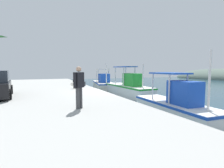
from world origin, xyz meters
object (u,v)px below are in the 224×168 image
Objects in this scene: fishing_boat_nearest at (103,84)px; mooring_bollard_nearest at (74,81)px; fishing_boat_third at (176,105)px; mooring_bollard_second at (84,84)px; pelican at (74,84)px; fishing_boat_second at (128,88)px; fisherman_standing at (79,85)px.

fishing_boat_nearest is 3.99m from mooring_bollard_nearest.
mooring_bollard_second is (-9.80, -2.48, 0.40)m from fishing_boat_third.
fishing_boat_third is at bearing 26.03° from pelican.
fishing_boat_third is at bearing 9.04° from mooring_bollard_nearest.
fishing_boat_nearest is 6.09m from fishing_boat_second.
fishing_boat_nearest is 7.21m from pelican.
pelican is 7.85m from mooring_bollard_nearest.
fisherman_standing is (6.93, -6.09, 1.07)m from fishing_boat_second.
fishing_boat_nearest is 14.29m from fisherman_standing.
fishing_boat_second reaches higher than mooring_bollard_nearest.
pelican is at bearing -153.97° from fishing_boat_third.
fishing_boat_nearest reaches higher than fisherman_standing.
fisherman_standing is 4.05× the size of mooring_bollard_second.
fishing_boat_third is (7.24, -1.10, -0.10)m from fishing_boat_second.
mooring_bollard_nearest is at bearing 170.14° from pelican.
fishing_boat_nearest reaches higher than pelican.
fishing_boat_second is 7.32m from fishing_boat_third.
fisherman_standing reaches higher than mooring_bollard_nearest.
pelican is (-0.58, -4.92, 0.49)m from fishing_boat_second.
mooring_bollard_nearest is 0.81× the size of mooring_bollard_second.
fishing_boat_nearest is 4.83m from mooring_bollard_second.
mooring_bollard_second is at bearing -125.56° from fishing_boat_second.
pelican reaches higher than mooring_bollard_nearest.
mooring_bollard_nearest is (-2.23, -3.29, 0.32)m from fishing_boat_nearest.
fishing_boat_second is 4.98m from pelican.
fishing_boat_nearest is 13.34m from fishing_boat_third.
fishing_boat_second is at bearing 138.67° from fisherman_standing.
fishing_boat_third is at bearing -3.50° from fishing_boat_nearest.
fishing_boat_third is 10.11m from mooring_bollard_second.
mooring_bollard_second reaches higher than mooring_bollard_nearest.
mooring_bollard_second is (-2.56, -3.58, 0.30)m from fishing_boat_second.
mooring_bollard_second is (3.52, -3.29, 0.36)m from fishing_boat_nearest.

